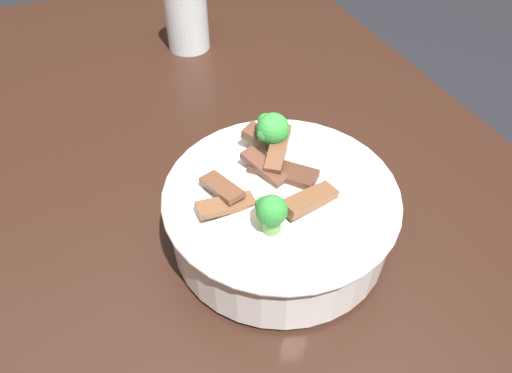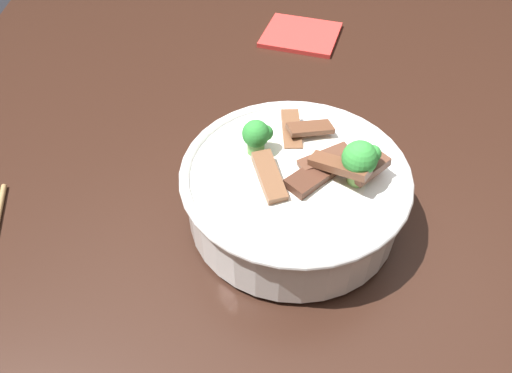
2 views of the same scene
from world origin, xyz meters
TOP-DOWN VIEW (x-y plane):
  - dining_table at (0.00, 0.00)m, footprint 1.33×1.02m
  - rice_bowl at (-0.12, -0.12)m, footprint 0.26×0.26m
  - drinking_glass at (0.36, -0.17)m, footprint 0.08×0.08m

SIDE VIEW (x-z plane):
  - dining_table at x=0.00m, z-range 0.30..1.14m
  - rice_bowl at x=-0.12m, z-range 0.82..0.95m
  - drinking_glass at x=0.36m, z-range 0.83..0.95m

